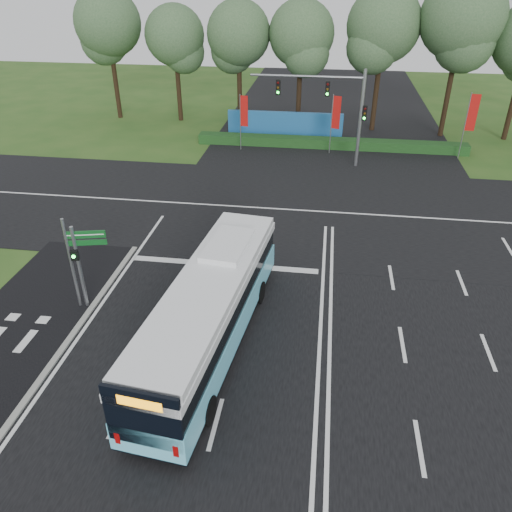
# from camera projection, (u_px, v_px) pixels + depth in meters

# --- Properties ---
(ground) EXTENTS (120.00, 120.00, 0.00)m
(ground) POSITION_uv_depth(u_px,v_px,m) (320.00, 338.00, 20.47)
(ground) COLOR #29501A
(ground) RESTS_ON ground
(road_main) EXTENTS (20.00, 120.00, 0.04)m
(road_main) POSITION_uv_depth(u_px,v_px,m) (320.00, 337.00, 20.46)
(road_main) COLOR black
(road_main) RESTS_ON ground
(road_cross) EXTENTS (120.00, 14.00, 0.05)m
(road_cross) POSITION_uv_depth(u_px,v_px,m) (326.00, 212.00, 30.69)
(road_cross) COLOR black
(road_cross) RESTS_ON ground
(kerb_strip) EXTENTS (0.25, 18.00, 0.12)m
(kerb_strip) POSITION_uv_depth(u_px,v_px,m) (53.00, 362.00, 19.12)
(kerb_strip) COLOR gray
(kerb_strip) RESTS_ON ground
(city_bus) EXTENTS (3.72, 11.99, 3.39)m
(city_bus) POSITION_uv_depth(u_px,v_px,m) (210.00, 311.00, 19.23)
(city_bus) COLOR #6EDDFF
(city_bus) RESTS_ON ground
(pedestrian_signal) EXTENTS (0.37, 0.44, 3.98)m
(pedestrian_signal) POSITION_uv_depth(u_px,v_px,m) (78.00, 265.00, 21.23)
(pedestrian_signal) COLOR gray
(pedestrian_signal) RESTS_ON ground
(street_sign) EXTENTS (1.66, 0.47, 4.35)m
(street_sign) POSITION_uv_depth(u_px,v_px,m) (78.00, 253.00, 21.01)
(street_sign) COLOR gray
(street_sign) RESTS_ON ground
(banner_flag_left) EXTENTS (0.66, 0.13, 4.48)m
(banner_flag_left) POSITION_uv_depth(u_px,v_px,m) (243.00, 114.00, 39.40)
(banner_flag_left) COLOR gray
(banner_flag_left) RESTS_ON ground
(banner_flag_mid) EXTENTS (0.66, 0.26, 4.67)m
(banner_flag_mid) POSITION_uv_depth(u_px,v_px,m) (335.00, 116.00, 38.54)
(banner_flag_mid) COLOR gray
(banner_flag_mid) RESTS_ON ground
(banner_flag_right) EXTENTS (0.75, 0.13, 5.08)m
(banner_flag_right) POSITION_uv_depth(u_px,v_px,m) (470.00, 117.00, 37.39)
(banner_flag_right) COLOR gray
(banner_flag_right) RESTS_ON ground
(traffic_light_gantry) EXTENTS (8.41, 0.28, 7.00)m
(traffic_light_gantry) POSITION_uv_depth(u_px,v_px,m) (337.00, 103.00, 35.56)
(traffic_light_gantry) COLOR gray
(traffic_light_gantry) RESTS_ON ground
(hedge) EXTENTS (22.00, 1.20, 0.80)m
(hedge) POSITION_uv_depth(u_px,v_px,m) (330.00, 143.00, 41.16)
(hedge) COLOR #153513
(hedge) RESTS_ON ground
(blue_hoarding) EXTENTS (10.00, 0.30, 2.20)m
(blue_hoarding) POSITION_uv_depth(u_px,v_px,m) (285.00, 125.00, 43.42)
(blue_hoarding) COLOR #1B5895
(blue_hoarding) RESTS_ON ground
(eucalyptus_row) EXTENTS (47.49, 9.74, 12.92)m
(eucalyptus_row) POSITION_uv_depth(u_px,v_px,m) (348.00, 29.00, 42.06)
(eucalyptus_row) COLOR black
(eucalyptus_row) RESTS_ON ground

